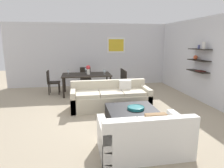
% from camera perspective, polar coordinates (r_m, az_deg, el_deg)
% --- Properties ---
extents(ground_plane, '(18.00, 18.00, 0.00)m').
position_cam_1_polar(ground_plane, '(5.72, 0.44, -7.78)').
color(ground_plane, tan).
extents(back_wall_unit, '(8.40, 0.09, 2.70)m').
position_cam_1_polar(back_wall_unit, '(8.93, -1.74, 8.37)').
color(back_wall_unit, silver).
rests_on(back_wall_unit, ground).
extents(right_wall_shelf_unit, '(0.34, 8.20, 2.70)m').
position_cam_1_polar(right_wall_shelf_unit, '(7.14, 24.31, 6.29)').
color(right_wall_shelf_unit, silver).
rests_on(right_wall_shelf_unit, ground).
extents(sofa_beige, '(2.30, 0.90, 0.78)m').
position_cam_1_polar(sofa_beige, '(5.94, -0.45, -4.06)').
color(sofa_beige, beige).
rests_on(sofa_beige, ground).
extents(loveseat_white, '(1.56, 0.90, 0.78)m').
position_cam_1_polar(loveseat_white, '(3.68, 9.12, -14.83)').
color(loveseat_white, white).
rests_on(loveseat_white, ground).
extents(coffee_table, '(1.16, 1.10, 0.38)m').
position_cam_1_polar(coffee_table, '(4.86, 5.71, -9.16)').
color(coffee_table, black).
rests_on(coffee_table, ground).
extents(decorative_bowl, '(0.40, 0.40, 0.06)m').
position_cam_1_polar(decorative_bowl, '(4.76, 6.84, -6.79)').
color(decorative_bowl, '#19666B').
rests_on(decorative_bowl, coffee_table).
extents(dining_table, '(1.78, 1.01, 0.75)m').
position_cam_1_polar(dining_table, '(7.45, -7.31, 2.30)').
color(dining_table, black).
rests_on(dining_table, ground).
extents(dining_chair_left_far, '(0.44, 0.44, 0.88)m').
position_cam_1_polar(dining_chair_left_far, '(7.76, -16.96, 0.92)').
color(dining_chair_left_far, black).
rests_on(dining_chair_left_far, ground).
extents(dining_chair_right_far, '(0.44, 0.44, 0.88)m').
position_cam_1_polar(dining_chair_right_far, '(7.87, 2.11, 1.60)').
color(dining_chair_right_far, black).
rests_on(dining_chair_right_far, ground).
extents(dining_chair_head, '(0.44, 0.44, 0.88)m').
position_cam_1_polar(dining_chair_head, '(8.38, -7.58, 2.15)').
color(dining_chair_head, black).
rests_on(dining_chair_head, ground).
extents(dining_chair_right_near, '(0.44, 0.44, 0.88)m').
position_cam_1_polar(dining_chair_right_near, '(7.44, 2.84, 0.96)').
color(dining_chair_right_near, black).
rests_on(dining_chair_right_near, ground).
extents(wine_glass_head, '(0.07, 0.07, 0.18)m').
position_cam_1_polar(wine_glass_head, '(7.86, -7.51, 4.25)').
color(wine_glass_head, silver).
rests_on(wine_glass_head, dining_table).
extents(wine_glass_right_far, '(0.07, 0.07, 0.14)m').
position_cam_1_polar(wine_glass_right_far, '(7.61, -2.37, 3.84)').
color(wine_glass_right_far, silver).
rests_on(wine_glass_right_far, dining_table).
extents(wine_glass_left_far, '(0.08, 0.08, 0.16)m').
position_cam_1_polar(wine_glass_left_far, '(7.55, -12.45, 3.64)').
color(wine_glass_left_far, silver).
rests_on(wine_glass_left_far, dining_table).
extents(wine_glass_right_near, '(0.08, 0.08, 0.17)m').
position_cam_1_polar(wine_glass_right_near, '(7.36, -2.11, 3.72)').
color(wine_glass_right_near, silver).
rests_on(wine_glass_right_near, dining_table).
extents(centerpiece_vase, '(0.16, 0.16, 0.34)m').
position_cam_1_polar(centerpiece_vase, '(7.36, -6.83, 4.27)').
color(centerpiece_vase, silver).
rests_on(centerpiece_vase, dining_table).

